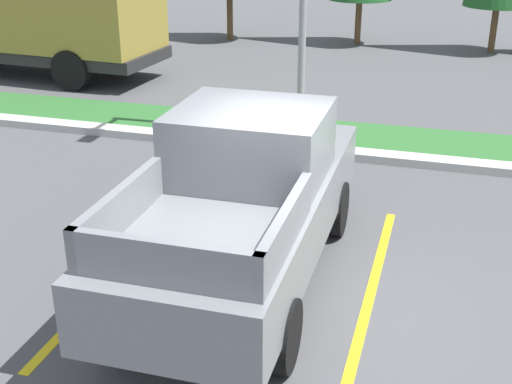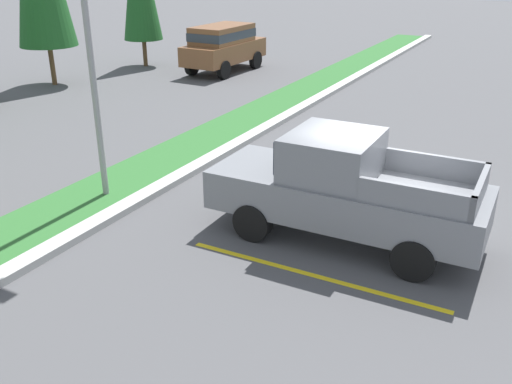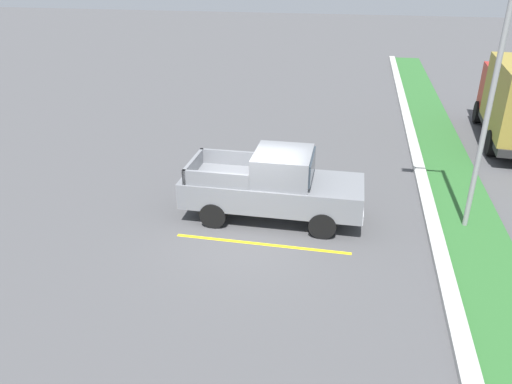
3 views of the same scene
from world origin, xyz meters
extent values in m
plane|color=#4C4C4F|center=(0.00, 0.00, 0.00)|extent=(120.00, 120.00, 0.00)
cube|color=yellow|center=(-2.34, 0.36, 0.00)|extent=(0.12, 4.80, 0.01)
cube|color=yellow|center=(0.76, 0.36, 0.00)|extent=(0.12, 4.80, 0.01)
cube|color=#B2B2AD|center=(0.00, 5.00, 0.07)|extent=(56.00, 0.40, 0.15)
cube|color=#2D662D|center=(0.00, 6.10, 0.03)|extent=(56.00, 1.80, 0.06)
cylinder|color=black|center=(-1.65, 1.90, 0.38)|extent=(0.29, 0.76, 0.76)
cylinder|color=black|center=(0.05, 1.92, 0.38)|extent=(0.29, 0.76, 0.76)
cylinder|color=black|center=(-1.63, -1.20, 0.38)|extent=(0.29, 0.76, 0.76)
cylinder|color=black|center=(0.07, -1.18, 0.38)|extent=(0.29, 0.76, 0.76)
cube|color=slate|center=(-0.79, 0.36, 0.88)|extent=(1.94, 5.21, 0.76)
cube|color=slate|center=(-0.79, 0.66, 1.68)|extent=(1.77, 1.61, 0.84)
cube|color=#2D3842|center=(-0.80, 1.48, 1.73)|extent=(1.62, 0.07, 0.63)
cube|color=slate|center=(-1.63, -1.10, 1.48)|extent=(0.12, 1.90, 0.44)
cube|color=slate|center=(0.07, -1.08, 1.48)|extent=(0.12, 1.90, 0.44)
cube|color=slate|center=(-0.77, -1.99, 1.48)|extent=(1.80, 0.11, 0.44)
cube|color=silver|center=(-0.81, 2.91, 0.64)|extent=(1.81, 0.17, 0.28)
cylinder|color=black|center=(13.68, 11.70, 0.40)|extent=(0.81, 0.28, 0.80)
cylinder|color=black|center=(13.63, 10.00, 0.40)|extent=(0.81, 0.28, 0.80)
cylinder|color=black|center=(10.88, 11.78, 0.40)|extent=(0.81, 0.28, 0.80)
cylinder|color=black|center=(10.83, 10.08, 0.40)|extent=(0.81, 0.28, 0.80)
cube|color=brown|center=(12.26, 10.89, 0.92)|extent=(4.65, 1.97, 0.84)
cube|color=brown|center=(12.11, 10.90, 1.72)|extent=(3.15, 1.77, 0.76)
cube|color=#2D3842|center=(12.11, 10.90, 1.70)|extent=(3.19, 1.81, 0.36)
cylinder|color=gray|center=(-1.37, 5.90, 3.61)|extent=(0.14, 0.14, 7.23)
cylinder|color=brown|center=(6.55, 15.80, 0.80)|extent=(0.20, 0.20, 1.60)
cylinder|color=brown|center=(11.64, 15.01, 0.63)|extent=(0.20, 0.20, 1.27)
camera|label=1|loc=(1.41, -6.60, 4.32)|focal=47.58mm
camera|label=2|loc=(-10.28, -2.77, 5.23)|focal=39.63mm
camera|label=3|loc=(11.93, 2.49, 7.01)|focal=34.46mm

